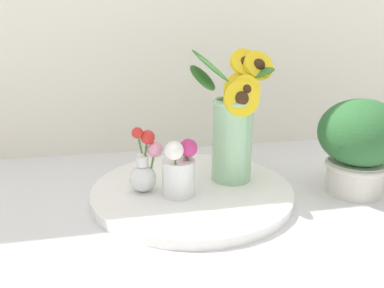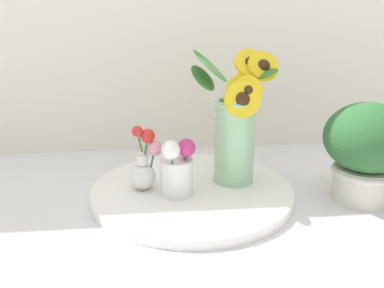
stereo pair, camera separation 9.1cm
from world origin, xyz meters
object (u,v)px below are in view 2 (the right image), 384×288
at_px(mason_jar_sunflowers, 237,126).
at_px(potted_plant, 367,147).
at_px(serving_tray, 192,191).
at_px(vase_bulb_right, 144,165).
at_px(vase_small_center, 177,170).

xyz_separation_m(mason_jar_sunflowers, potted_plant, (0.29, -0.10, -0.04)).
bearing_deg(serving_tray, mason_jar_sunflowers, 13.39).
relative_size(mason_jar_sunflowers, vase_bulb_right, 2.17).
bearing_deg(vase_bulb_right, vase_small_center, -28.84).
distance_m(serving_tray, vase_bulb_right, 0.14).
bearing_deg(vase_bulb_right, serving_tray, -0.21).
bearing_deg(vase_small_center, potted_plant, -3.29).
height_order(mason_jar_sunflowers, vase_small_center, mason_jar_sunflowers).
bearing_deg(potted_plant, vase_bulb_right, 172.55).
xyz_separation_m(mason_jar_sunflowers, vase_bulb_right, (-0.23, -0.03, -0.09)).
bearing_deg(mason_jar_sunflowers, vase_small_center, -155.67).
bearing_deg(serving_tray, vase_small_center, -132.58).
height_order(vase_bulb_right, potted_plant, potted_plant).
height_order(serving_tray, mason_jar_sunflowers, mason_jar_sunflowers).
bearing_deg(potted_plant, vase_small_center, 176.71).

